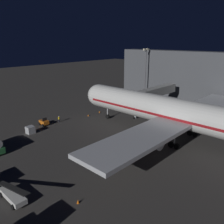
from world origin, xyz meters
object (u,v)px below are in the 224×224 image
object	(u,v)px
apron_floodlight_mast	(145,70)
ground_crew_by_belt_loader	(59,119)
traffic_cone_nose_starboard	(88,115)
airliner_at_gate	(190,116)
traffic_cone_wingtip_svc_side	(78,202)
baggage_container_near_belt	(30,130)
traffic_cone_nose_port	(99,112)
jet_bridge	(150,93)
belt_loader	(13,195)
baggage_tug_lead	(44,122)

from	to	relation	value
apron_floodlight_mast	ground_crew_by_belt_loader	distance (m)	37.60
apron_floodlight_mast	traffic_cone_nose_starboard	xyz separation A→B (m)	(27.70, 0.55, -10.09)
airliner_at_gate	apron_floodlight_mast	size ratio (longest dim) A/B	3.41
traffic_cone_nose_starboard	traffic_cone_wingtip_svc_side	distance (m)	37.13
ground_crew_by_belt_loader	baggage_container_near_belt	bearing A→B (deg)	10.38
airliner_at_gate	traffic_cone_nose_port	distance (m)	29.41
traffic_cone_nose_starboard	baggage_container_near_belt	bearing A→B (deg)	-0.14
ground_crew_by_belt_loader	jet_bridge	bearing A→B (deg)	150.32
jet_bridge	ground_crew_by_belt_loader	distance (m)	26.42
belt_loader	traffic_cone_nose_starboard	size ratio (longest dim) A/B	16.31
traffic_cone_nose_port	traffic_cone_nose_starboard	bearing A→B (deg)	0.00
baggage_container_near_belt	baggage_tug_lead	bearing A→B (deg)	-153.33
apron_floodlight_mast	traffic_cone_nose_starboard	bearing A→B (deg)	1.14
ground_crew_by_belt_loader	traffic_cone_nose_starboard	xyz separation A→B (m)	(-8.68, 1.69, -0.66)
jet_bridge	traffic_cone_wingtip_svc_side	xyz separation A→B (m)	(39.30, 15.89, -5.76)
jet_bridge	baggage_tug_lead	world-z (taller)	jet_bridge
apron_floodlight_mast	baggage_container_near_belt	world-z (taller)	apron_floodlight_mast
jet_bridge	airliner_at_gate	bearing A→B (deg)	56.55
jet_bridge	baggage_tug_lead	size ratio (longest dim) A/B	9.04
apron_floodlight_mast	ground_crew_by_belt_loader	size ratio (longest dim) A/B	10.46
airliner_at_gate	baggage_tug_lead	xyz separation A→B (m)	(14.74, -31.39, -5.17)
traffic_cone_wingtip_svc_side	traffic_cone_nose_port	bearing A→B (deg)	-137.83
baggage_tug_lead	traffic_cone_nose_port	xyz separation A→B (m)	(-16.94, 2.61, -0.51)
airliner_at_gate	baggage_container_near_belt	bearing A→B (deg)	-55.45
airliner_at_gate	traffic_cone_wingtip_svc_side	size ratio (longest dim) A/B	110.62
baggage_container_near_belt	ground_crew_by_belt_loader	size ratio (longest dim) A/B	1.01
traffic_cone_nose_starboard	airliner_at_gate	bearing A→B (deg)	94.37
jet_bridge	traffic_cone_nose_port	world-z (taller)	jet_bridge
apron_floodlight_mast	belt_loader	xyz separation A→B (m)	(58.73, 20.70, -9.52)
airliner_at_gate	ground_crew_by_belt_loader	world-z (taller)	airliner_at_gate
jet_bridge	traffic_cone_nose_port	xyz separation A→B (m)	(9.44, -11.15, -5.76)
apron_floodlight_mast	baggage_container_near_belt	bearing A→B (deg)	0.64
belt_loader	traffic_cone_nose_starboard	world-z (taller)	belt_loader
airliner_at_gate	jet_bridge	size ratio (longest dim) A/B	2.81
airliner_at_gate	belt_loader	distance (m)	34.71
traffic_cone_wingtip_svc_side	ground_crew_by_belt_loader	bearing A→B (deg)	-120.28
belt_loader	traffic_cone_wingtip_svc_side	world-z (taller)	belt_loader
traffic_cone_nose_port	traffic_cone_wingtip_svc_side	xyz separation A→B (m)	(29.85, 27.04, 0.00)
baggage_tug_lead	ground_crew_by_belt_loader	world-z (taller)	baggage_tug_lead
traffic_cone_nose_starboard	traffic_cone_wingtip_svc_side	bearing A→B (deg)	46.73
baggage_container_near_belt	jet_bridge	bearing A→B (deg)	160.43
baggage_container_near_belt	traffic_cone_nose_starboard	bearing A→B (deg)	179.86
jet_bridge	baggage_container_near_belt	distance (m)	33.82
airliner_at_gate	traffic_cone_nose_starboard	bearing A→B (deg)	-85.63
baggage_container_near_belt	traffic_cone_wingtip_svc_side	bearing A→B (deg)	73.92
traffic_cone_nose_port	traffic_cone_wingtip_svc_side	bearing A→B (deg)	42.17
airliner_at_gate	jet_bridge	world-z (taller)	airliner_at_gate
apron_floodlight_mast	traffic_cone_wingtip_svc_side	size ratio (longest dim) A/B	32.46
belt_loader	traffic_cone_wingtip_svc_side	size ratio (longest dim) A/B	16.31
traffic_cone_wingtip_svc_side	jet_bridge	bearing A→B (deg)	-157.99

